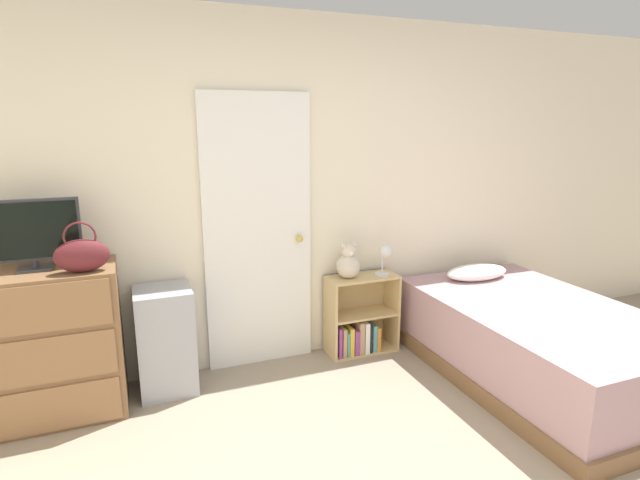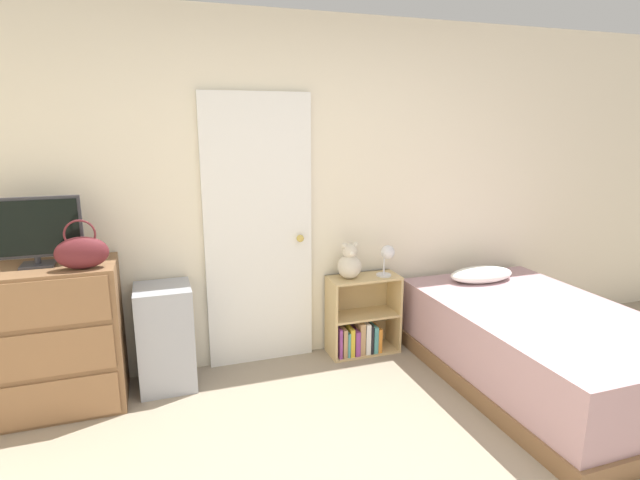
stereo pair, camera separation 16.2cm
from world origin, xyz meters
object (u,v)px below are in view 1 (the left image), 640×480
at_px(tv, 31,233).
at_px(desk_lamp, 385,254).
at_px(dresser, 48,344).
at_px(teddy_bear, 348,263).
at_px(bed, 537,341).
at_px(storage_bin, 166,340).
at_px(bookshelf, 358,324).
at_px(handbag, 82,255).

bearing_deg(tv, desk_lamp, 1.07).
distance_m(dresser, teddy_bear, 2.08).
bearing_deg(bed, teddy_bear, 142.72).
distance_m(storage_bin, bookshelf, 1.48).
xyz_separation_m(tv, teddy_bear, (2.08, 0.08, -0.41)).
distance_m(teddy_bear, desk_lamp, 0.30).
bearing_deg(dresser, desk_lamp, 1.73).
height_order(bookshelf, teddy_bear, teddy_bear).
height_order(storage_bin, bookshelf, storage_bin).
distance_m(dresser, storage_bin, 0.70).
bearing_deg(desk_lamp, teddy_bear, 172.55).
bearing_deg(teddy_bear, dresser, -176.94).
xyz_separation_m(dresser, handbag, (0.25, -0.13, 0.57)).
xyz_separation_m(tv, handbag, (0.27, -0.16, -0.12)).
height_order(dresser, storage_bin, dresser).
relative_size(tv, bed, 0.28).
relative_size(storage_bin, bed, 0.37).
bearing_deg(handbag, dresser, 152.84).
bearing_deg(teddy_bear, bed, -37.28).
distance_m(dresser, bed, 3.25).
xyz_separation_m(dresser, tv, (-0.02, 0.03, 0.69)).
relative_size(tv, storage_bin, 0.74).
xyz_separation_m(handbag, desk_lamp, (2.11, 0.20, -0.25)).
xyz_separation_m(dresser, storage_bin, (0.69, 0.06, -0.11)).
distance_m(teddy_bear, bed, 1.46).
relative_size(dresser, bookshelf, 1.50).
bearing_deg(handbag, bed, -11.61).
height_order(teddy_bear, desk_lamp, teddy_bear).
height_order(handbag, bookshelf, handbag).
bearing_deg(dresser, handbag, -27.16).
relative_size(bookshelf, bed, 0.32).
relative_size(handbag, desk_lamp, 1.23).
relative_size(dresser, desk_lamp, 3.83).
relative_size(tv, handbag, 1.78).
xyz_separation_m(handbag, teddy_bear, (1.81, 0.24, -0.30)).
bearing_deg(tv, teddy_bear, 2.30).
height_order(handbag, teddy_bear, handbag).
distance_m(handbag, desk_lamp, 2.13).
bearing_deg(desk_lamp, storage_bin, -179.52).
distance_m(dresser, bookshelf, 2.17).
xyz_separation_m(dresser, bookshelf, (2.16, 0.11, -0.24)).
height_order(tv, teddy_bear, tv).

